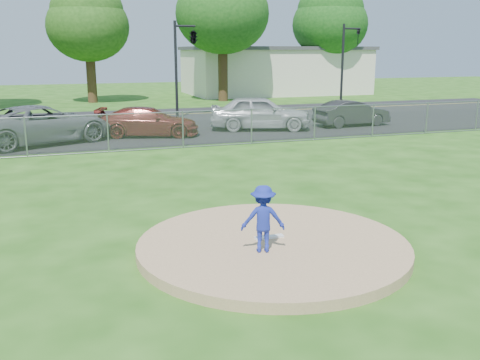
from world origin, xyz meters
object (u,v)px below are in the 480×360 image
object	(u,v)px
parked_car_gray	(42,124)
parked_car_pearl	(260,113)
parked_car_charcoal	(352,113)
commercial_building	(275,70)
traffic_signal_right	(346,60)
traffic_cone	(8,135)
traffic_signal_center	(192,38)
tree_right	(222,1)
parked_car_darkred	(148,122)
pitcher	(263,219)
tree_far_right	(330,15)
tree_center	(87,16)

from	to	relation	value
parked_car_gray	parked_car_pearl	bearing A→B (deg)	-110.20
parked_car_pearl	parked_car_charcoal	xyz separation A→B (m)	(5.12, -0.27, -0.19)
commercial_building	parked_car_pearl	world-z (taller)	commercial_building
traffic_signal_right	traffic_cone	bearing A→B (deg)	-161.97
traffic_signal_center	parked_car_gray	xyz separation A→B (m)	(-8.41, -6.92, -3.78)
tree_right	parked_car_darkred	xyz separation A→B (m)	(-8.80, -16.40, -6.96)
traffic_cone	parked_car_pearl	xyz separation A→B (m)	(11.81, 0.45, 0.47)
pitcher	traffic_cone	size ratio (longest dim) A/B	1.65
pitcher	parked_car_pearl	distance (m)	17.51
parked_car_charcoal	parked_car_darkred	bearing A→B (deg)	86.00
tree_right	tree_far_right	world-z (taller)	tree_right
traffic_signal_center	parked_car_gray	bearing A→B (deg)	-140.56
commercial_building	parked_car_charcoal	distance (m)	22.96
traffic_signal_right	parked_car_charcoal	distance (m)	7.61
parked_car_gray	commercial_building	bearing A→B (deg)	-66.46
commercial_building	traffic_cone	xyz separation A→B (m)	(-21.89, -22.55, -1.76)
tree_far_right	traffic_cone	size ratio (longest dim) A/B	13.86
pitcher	parked_car_gray	size ratio (longest dim) A/B	0.22
parked_car_pearl	traffic_signal_right	bearing A→B (deg)	-35.19
tree_right	parked_car_darkred	bearing A→B (deg)	-118.22
tree_right	tree_far_right	size ratio (longest dim) A/B	1.08
traffic_signal_center	parked_car_charcoal	world-z (taller)	traffic_signal_center
parked_car_charcoal	tree_right	bearing A→B (deg)	2.94
traffic_signal_center	traffic_cone	size ratio (longest dim) A/B	7.23
commercial_building	parked_car_pearl	size ratio (longest dim) A/B	3.26
traffic_signal_right	parked_car_charcoal	bearing A→B (deg)	-116.60
tree_center	tree_right	distance (m)	10.27
commercial_building	traffic_signal_center	bearing A→B (deg)	-126.94
traffic_cone	parked_car_charcoal	xyz separation A→B (m)	(16.93, 0.18, 0.28)
traffic_signal_center	traffic_cone	world-z (taller)	traffic_signal_center
tree_far_right	parked_car_gray	size ratio (longest dim) A/B	1.81
parked_car_darkred	parked_car_pearl	xyz separation A→B (m)	(5.73, 0.30, 0.18)
traffic_signal_right	parked_car_darkred	xyz separation A→B (m)	(-14.04, -6.40, -2.68)
tree_far_right	traffic_cone	world-z (taller)	tree_far_right
parked_car_charcoal	parked_car_gray	bearing A→B (deg)	87.86
tree_far_right	pitcher	size ratio (longest dim) A/B	8.39
traffic_signal_right	traffic_cone	world-z (taller)	traffic_signal_right
parked_car_gray	parked_car_pearl	xyz separation A→B (m)	(10.37, 0.82, 0.03)
tree_center	parked_car_darkred	xyz separation A→B (m)	(1.20, -18.40, -5.78)
pitcher	parked_car_gray	world-z (taller)	parked_car_gray
tree_center	parked_car_darkred	bearing A→B (deg)	-86.28
tree_center	commercial_building	bearing A→B (deg)	13.24
tree_center	parked_car_charcoal	distance (m)	22.72
traffic_cone	traffic_signal_center	bearing A→B (deg)	33.62
commercial_building	parked_car_pearl	distance (m)	24.32
tree_right	parked_car_darkred	distance (m)	19.88
tree_far_right	parked_car_charcoal	xyz separation A→B (m)	(-8.95, -19.37, -6.38)
commercial_building	parked_car_charcoal	xyz separation A→B (m)	(-4.95, -22.37, -1.48)
parked_car_pearl	parked_car_charcoal	world-z (taller)	parked_car_pearl
traffic_signal_right	parked_car_gray	size ratio (longest dim) A/B	0.94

